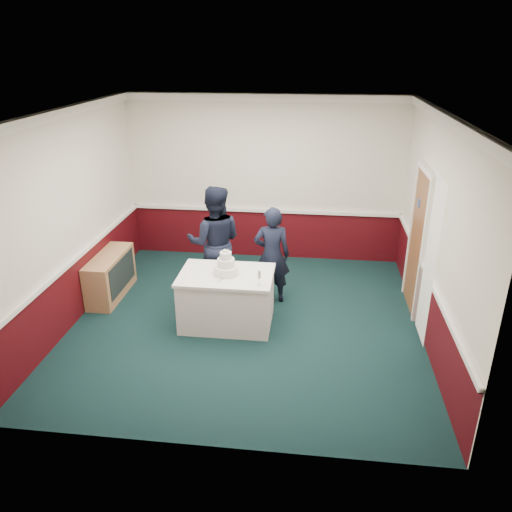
# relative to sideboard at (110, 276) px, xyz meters

# --- Properties ---
(ground) EXTENTS (5.00, 5.00, 0.00)m
(ground) POSITION_rel_sideboard_xyz_m (2.28, -0.56, -0.35)
(ground) COLOR black
(ground) RESTS_ON ground
(room_shell) EXTENTS (5.00, 5.00, 3.00)m
(room_shell) POSITION_rel_sideboard_xyz_m (2.36, 0.05, 1.62)
(room_shell) COLOR silver
(room_shell) RESTS_ON ground
(sideboard) EXTENTS (0.41, 1.20, 0.70)m
(sideboard) POSITION_rel_sideboard_xyz_m (0.00, 0.00, 0.00)
(sideboard) COLOR tan
(sideboard) RESTS_ON ground
(cake_table) EXTENTS (1.32, 0.92, 0.79)m
(cake_table) POSITION_rel_sideboard_xyz_m (2.00, -0.63, 0.05)
(cake_table) COLOR white
(cake_table) RESTS_ON ground
(wedding_cake) EXTENTS (0.35, 0.35, 0.36)m
(wedding_cake) POSITION_rel_sideboard_xyz_m (2.00, -0.63, 0.55)
(wedding_cake) COLOR white
(wedding_cake) RESTS_ON cake_table
(cake_knife) EXTENTS (0.10, 0.21, 0.00)m
(cake_knife) POSITION_rel_sideboard_xyz_m (1.97, -0.83, 0.44)
(cake_knife) COLOR silver
(cake_knife) RESTS_ON cake_table
(champagne_flute) EXTENTS (0.05, 0.05, 0.21)m
(champagne_flute) POSITION_rel_sideboard_xyz_m (2.50, -0.91, 0.58)
(champagne_flute) COLOR silver
(champagne_flute) RESTS_ON cake_table
(person_man) EXTENTS (0.95, 0.78, 1.82)m
(person_man) POSITION_rel_sideboard_xyz_m (1.67, 0.24, 0.56)
(person_man) COLOR black
(person_man) RESTS_ON ground
(person_woman) EXTENTS (0.60, 0.43, 1.55)m
(person_woman) POSITION_rel_sideboard_xyz_m (2.58, 0.16, 0.42)
(person_woman) COLOR black
(person_woman) RESTS_ON ground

